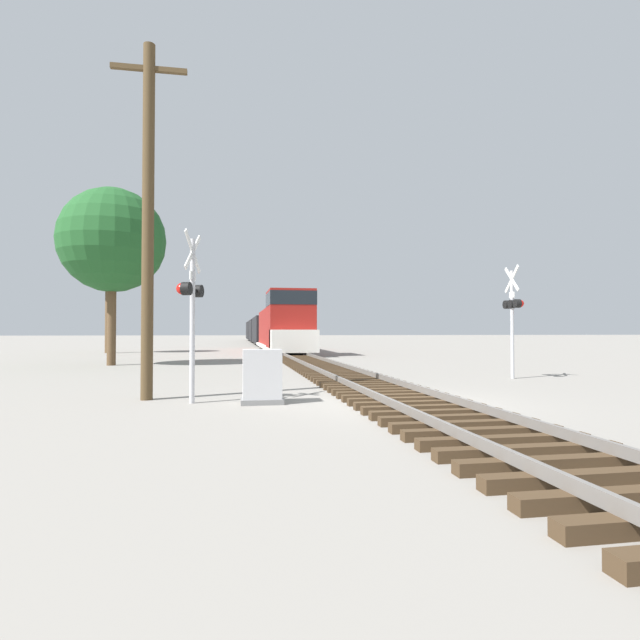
# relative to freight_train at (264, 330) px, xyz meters

# --- Properties ---
(ground_plane) EXTENTS (400.00, 400.00, 0.00)m
(ground_plane) POSITION_rel_freight_train_xyz_m (0.00, -50.91, -1.82)
(ground_plane) COLOR gray
(rail_track_bed) EXTENTS (2.60, 160.00, 0.31)m
(rail_track_bed) POSITION_rel_freight_train_xyz_m (0.00, -50.91, -1.69)
(rail_track_bed) COLOR #42301E
(rail_track_bed) RESTS_ON ground
(freight_train) EXTENTS (3.06, 66.29, 4.42)m
(freight_train) POSITION_rel_freight_train_xyz_m (0.00, 0.00, 0.00)
(freight_train) COLOR maroon
(freight_train) RESTS_ON ground
(crossing_signal_near) EXTENTS (0.57, 1.01, 3.94)m
(crossing_signal_near) POSITION_rel_freight_train_xyz_m (-4.75, -50.18, 0.55)
(crossing_signal_near) COLOR #B7B7BC
(crossing_signal_near) RESTS_ON ground
(crossing_signal_far) EXTENTS (0.35, 1.00, 3.94)m
(crossing_signal_far) POSITION_rel_freight_train_xyz_m (5.83, -45.98, 0.59)
(crossing_signal_far) COLOR #B7B7BC
(crossing_signal_far) RESTS_ON ground
(relay_cabinet) EXTENTS (0.96, 0.66, 1.23)m
(relay_cabinet) POSITION_rel_freight_train_xyz_m (-3.15, -50.52, -1.22)
(relay_cabinet) COLOR slate
(relay_cabinet) RESTS_ON ground
(utility_pole) EXTENTS (1.80, 0.28, 8.65)m
(utility_pole) POSITION_rel_freight_train_xyz_m (-5.85, -49.42, 2.64)
(utility_pole) COLOR #4C3A23
(utility_pole) RESTS_ON ground
(tree_far_right) EXTENTS (5.07, 5.07, 8.62)m
(tree_far_right) POSITION_rel_freight_train_xyz_m (-9.63, -36.42, 4.24)
(tree_far_right) COLOR brown
(tree_far_right) RESTS_ON ground
(tree_mid_background) EXTENTS (4.15, 4.15, 8.81)m
(tree_mid_background) POSITION_rel_freight_train_xyz_m (-13.16, -21.72, 4.80)
(tree_mid_background) COLOR brown
(tree_mid_background) RESTS_ON ground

